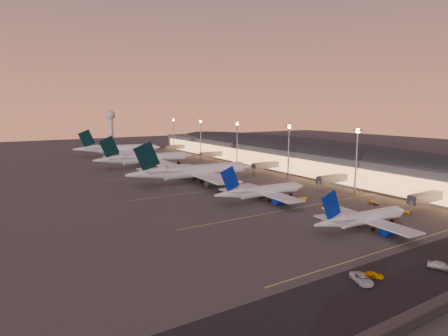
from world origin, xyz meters
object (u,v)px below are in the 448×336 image
at_px(airliner_wide_far, 118,149).
at_px(service_van_c, 441,266).
at_px(airliner_wide_near, 193,172).
at_px(radar_tower, 111,122).
at_px(service_van_a, 362,278).
at_px(airliner_wide_mid, 146,159).
at_px(baggage_tug_d, 373,203).
at_px(airliner_narrow_south, 363,218).
at_px(baggage_tug_c, 302,199).
at_px(service_van_b, 373,275).
at_px(airliner_narrow_north, 262,191).
at_px(baggage_tug_a, 407,214).
at_px(baggage_tug_b, 393,217).

bearing_deg(airliner_wide_far, service_van_c, -79.80).
relative_size(airliner_wide_near, radar_tower, 1.92).
relative_size(radar_tower, service_van_a, 5.62).
bearing_deg(airliner_wide_mid, baggage_tug_d, -72.00).
bearing_deg(baggage_tug_d, airliner_wide_near, 34.53).
xyz_separation_m(radar_tower, service_van_c, (-18.40, -318.21, -20.99)).
bearing_deg(airliner_narrow_south, service_van_c, -103.23).
xyz_separation_m(baggage_tug_c, baggage_tug_d, (17.17, -17.91, -0.00)).
relative_size(airliner_narrow_south, service_van_a, 6.02).
xyz_separation_m(baggage_tug_d, service_van_b, (-50.77, -37.52, 0.24)).
relative_size(airliner_narrow_north, airliner_wide_far, 0.64).
bearing_deg(baggage_tug_d, airliner_wide_mid, 23.91).
distance_m(airliner_wide_near, airliner_wide_far, 117.55).
height_order(airliner_wide_near, baggage_tug_c, airliner_wide_near).
distance_m(airliner_narrow_north, service_van_c, 67.77).
height_order(airliner_wide_near, service_van_c, airliner_wide_near).
relative_size(airliner_wide_near, service_van_b, 15.45).
height_order(airliner_narrow_north, service_van_a, airliner_narrow_north).
xyz_separation_m(airliner_narrow_south, baggage_tug_d, (26.84, 16.33, -2.76)).
relative_size(baggage_tug_a, service_van_c, 0.74).
bearing_deg(radar_tower, service_van_b, -96.19).
bearing_deg(service_van_b, service_van_a, 128.58).
bearing_deg(airliner_wide_near, baggage_tug_b, -69.86).
bearing_deg(service_van_a, airliner_narrow_north, 91.34).
relative_size(radar_tower, baggage_tug_a, 8.52).
height_order(airliner_wide_near, baggage_tug_a, airliner_wide_near).
distance_m(airliner_wide_near, radar_tower, 207.85).
bearing_deg(baggage_tug_c, airliner_wide_mid, 124.91).
bearing_deg(airliner_narrow_north, airliner_wide_near, 99.75).
relative_size(airliner_wide_mid, service_van_b, 14.72).
xyz_separation_m(airliner_wide_far, service_van_b, (-14.67, -224.40, -4.34)).
distance_m(airliner_wide_mid, airliner_wide_far, 61.13).
bearing_deg(baggage_tug_b, baggage_tug_a, -0.14).
xyz_separation_m(airliner_wide_mid, airliner_wide_far, (1.84, 61.10, 0.13)).
bearing_deg(baggage_tug_c, airliner_narrow_south, -81.77).
height_order(airliner_wide_far, service_van_b, airliner_wide_far).
height_order(airliner_narrow_south, baggage_tug_a, airliner_narrow_south).
relative_size(radar_tower, baggage_tug_b, 8.83).
height_order(airliner_wide_mid, baggage_tug_a, airliner_wide_mid).
xyz_separation_m(airliner_wide_near, service_van_a, (-18.40, -106.87, -4.33)).
relative_size(airliner_narrow_south, baggage_tug_b, 9.46).
height_order(airliner_narrow_south, service_van_c, airliner_narrow_south).
distance_m(airliner_narrow_south, airliner_wide_near, 86.16).
bearing_deg(service_van_a, airliner_wide_near, 102.35).
height_order(radar_tower, baggage_tug_a, radar_tower).
distance_m(airliner_wide_far, baggage_tug_d, 190.38).
distance_m(airliner_wide_near, service_van_a, 108.53).
xyz_separation_m(airliner_wide_mid, service_van_a, (-16.40, -163.32, -4.10)).
height_order(airliner_narrow_north, airliner_wide_near, airliner_wide_near).
distance_m(baggage_tug_a, baggage_tug_c, 35.33).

